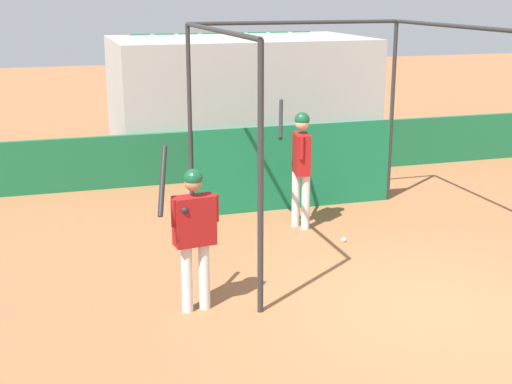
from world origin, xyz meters
TOP-DOWN VIEW (x-y plane):
  - ground_plane at (0.00, 0.00)m, footprint 60.00×60.00m
  - outfield_wall at (0.00, 6.52)m, footprint 24.00×0.12m
  - bleacher_section at (-0.00, 8.18)m, footprint 5.40×3.20m
  - batting_cage at (-0.13, 3.61)m, footprint 3.66×3.85m
  - player_batter at (-0.40, 3.28)m, footprint 0.53×0.90m
  - player_waiting at (-2.64, 0.78)m, footprint 0.75×0.51m
  - baseball at (-0.02, 2.42)m, footprint 0.07×0.07m

SIDE VIEW (x-z plane):
  - ground_plane at x=0.00m, z-range 0.00..0.00m
  - baseball at x=-0.02m, z-range 0.00..0.07m
  - outfield_wall at x=0.00m, z-range 0.00..1.01m
  - player_waiting at x=-2.64m, z-range 0.05..2.02m
  - player_batter at x=-0.40m, z-range 0.14..2.11m
  - batting_cage at x=-0.13m, z-range -0.25..2.92m
  - bleacher_section at x=0.00m, z-range -0.01..2.68m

